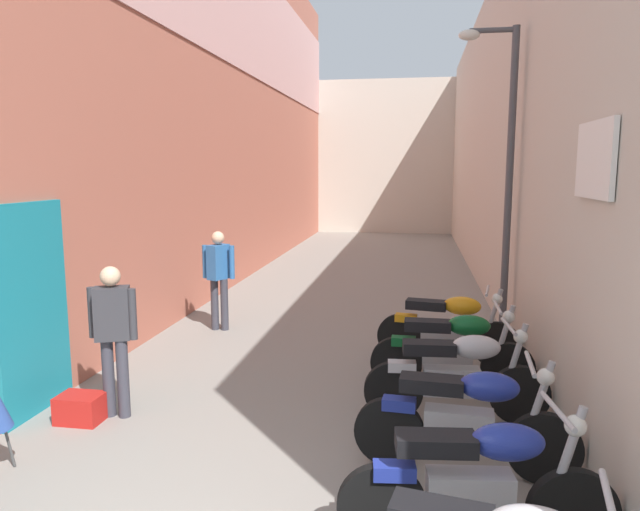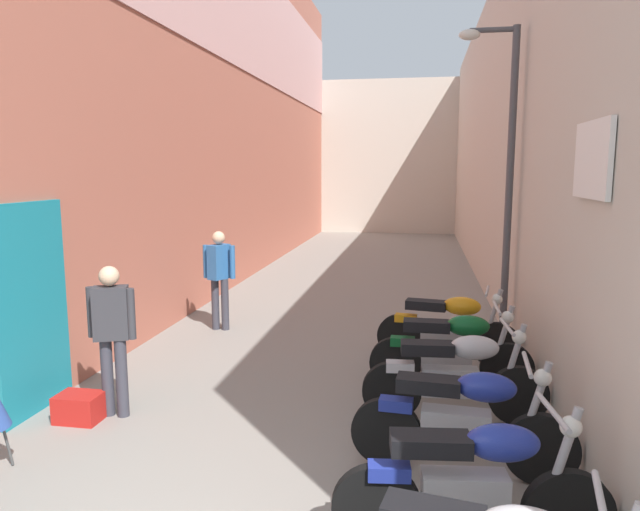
# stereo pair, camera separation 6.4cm
# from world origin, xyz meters

# --- Properties ---
(ground_plane) EXTENTS (37.22, 37.22, 0.00)m
(ground_plane) POSITION_xyz_m (0.00, 8.61, 0.00)
(ground_plane) COLOR gray
(building_left) EXTENTS (0.45, 21.22, 8.37)m
(building_left) POSITION_xyz_m (-2.83, 10.58, 4.23)
(building_left) COLOR #B76651
(building_left) RESTS_ON ground
(building_right) EXTENTS (0.45, 21.22, 6.25)m
(building_right) POSITION_xyz_m (2.84, 10.61, 3.13)
(building_right) COLOR beige
(building_right) RESTS_ON ground
(building_far_end) EXTENTS (8.28, 2.00, 5.97)m
(building_far_end) POSITION_xyz_m (0.00, 22.22, 2.98)
(building_far_end) COLOR beige
(building_far_end) RESTS_ON ground
(motorcycle_second) EXTENTS (1.85, 0.58, 1.04)m
(motorcycle_second) POSITION_xyz_m (1.70, 1.82, 0.50)
(motorcycle_second) COLOR black
(motorcycle_second) RESTS_ON ground
(motorcycle_third) EXTENTS (1.85, 0.58, 1.04)m
(motorcycle_third) POSITION_xyz_m (1.70, 2.83, 0.50)
(motorcycle_third) COLOR black
(motorcycle_third) RESTS_ON ground
(motorcycle_fourth) EXTENTS (1.85, 0.58, 1.04)m
(motorcycle_fourth) POSITION_xyz_m (1.70, 3.87, 0.50)
(motorcycle_fourth) COLOR black
(motorcycle_fourth) RESTS_ON ground
(motorcycle_fifth) EXTENTS (1.85, 0.58, 1.04)m
(motorcycle_fifth) POSITION_xyz_m (1.70, 4.69, 0.50)
(motorcycle_fifth) COLOR black
(motorcycle_fifth) RESTS_ON ground
(motorcycle_sixth) EXTENTS (1.84, 0.58, 1.04)m
(motorcycle_sixth) POSITION_xyz_m (1.70, 5.68, 0.50)
(motorcycle_sixth) COLOR black
(motorcycle_sixth) RESTS_ON ground
(pedestrian_mid_alley) EXTENTS (0.52, 0.31, 1.57)m
(pedestrian_mid_alley) POSITION_xyz_m (-1.75, 3.42, 0.92)
(pedestrian_mid_alley) COLOR #383842
(pedestrian_mid_alley) RESTS_ON ground
(pedestrian_further_down) EXTENTS (0.52, 0.39, 1.57)m
(pedestrian_further_down) POSITION_xyz_m (-1.78, 6.70, 0.92)
(pedestrian_further_down) COLOR #383842
(pedestrian_further_down) RESTS_ON ground
(plastic_crate) EXTENTS (0.44, 0.32, 0.28)m
(plastic_crate) POSITION_xyz_m (-2.04, 3.24, 0.14)
(plastic_crate) COLOR red
(plastic_crate) RESTS_ON ground
(street_lamp) EXTENTS (0.79, 0.18, 4.39)m
(street_lamp) POSITION_xyz_m (2.40, 6.40, 2.58)
(street_lamp) COLOR #47474C
(street_lamp) RESTS_ON ground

